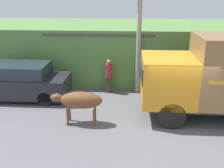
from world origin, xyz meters
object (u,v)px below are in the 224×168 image
at_px(brown_cow, 80,100).
at_px(utility_pole, 139,39).
at_px(parked_suv, 20,82).
at_px(pedestrian_on_hill, 109,74).

distance_m(brown_cow, utility_pole, 4.61).
distance_m(parked_suv, utility_pole, 6.09).
distance_m(parked_suv, pedestrian_on_hill, 4.32).
height_order(pedestrian_on_hill, utility_pole, utility_pole).
height_order(parked_suv, pedestrian_on_hill, pedestrian_on_hill).
xyz_separation_m(brown_cow, utility_pole, (2.33, 3.55, 1.79)).
bearing_deg(brown_cow, utility_pole, 52.81).
height_order(brown_cow, pedestrian_on_hill, pedestrian_on_hill).
xyz_separation_m(brown_cow, pedestrian_on_hill, (0.88, 3.39, -0.01)).
bearing_deg(utility_pole, parked_suv, -168.04).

